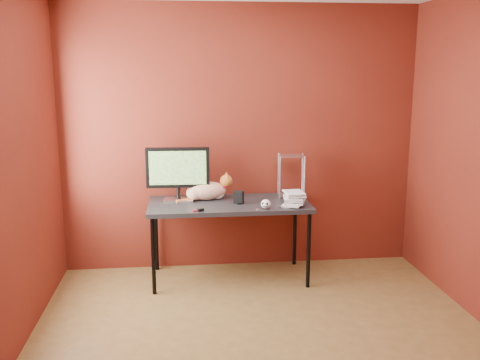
{
  "coord_description": "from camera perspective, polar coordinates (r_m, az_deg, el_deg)",
  "views": [
    {
      "loc": [
        -0.58,
        -3.47,
        1.97
      ],
      "look_at": [
        -0.07,
        1.15,
        1.01
      ],
      "focal_mm": 40.0,
      "sensor_mm": 36.0,
      "label": 1
    }
  ],
  "objects": [
    {
      "name": "book_stack",
      "position": [
        4.82,
        4.92,
        5.26
      ],
      "size": [
        0.25,
        0.28,
        1.37
      ],
      "rotation": [
        0.0,
        0.0,
        -0.24
      ],
      "color": "beige",
      "rests_on": "desk"
    },
    {
      "name": "wire_rack",
      "position": [
        5.24,
        5.5,
        0.48
      ],
      "size": [
        0.26,
        0.22,
        0.41
      ],
      "rotation": [
        0.0,
        0.0,
        -0.1
      ],
      "color": "#B8B7BD",
      "rests_on": "desk"
    },
    {
      "name": "washer",
      "position": [
        4.75,
        1.99,
        -3.16
      ],
      "size": [
        0.05,
        0.05,
        0.0
      ],
      "primitive_type": "cylinder",
      "color": "#B8B7BD",
      "rests_on": "desk"
    },
    {
      "name": "cat",
      "position": [
        5.1,
        -3.52,
        -1.12
      ],
      "size": [
        0.54,
        0.25,
        0.26
      ],
      "rotation": [
        0.0,
        0.0,
        0.08
      ],
      "color": "#C95D2A",
      "rests_on": "desk"
    },
    {
      "name": "black_gadget",
      "position": [
        4.71,
        -4.23,
        -3.2
      ],
      "size": [
        0.06,
        0.05,
        0.03
      ],
      "primitive_type": "cube",
      "rotation": [
        0.0,
        0.0,
        0.39
      ],
      "color": "black",
      "rests_on": "desk"
    },
    {
      "name": "desk",
      "position": [
        5.02,
        -1.18,
        -2.97
      ],
      "size": [
        1.5,
        0.7,
        0.75
      ],
      "color": "black",
      "rests_on": "ground"
    },
    {
      "name": "skull_mug",
      "position": [
        4.78,
        2.77,
        -2.58
      ],
      "size": [
        0.09,
        0.09,
        0.08
      ],
      "rotation": [
        0.0,
        0.0,
        -0.37
      ],
      "color": "white",
      "rests_on": "desk"
    },
    {
      "name": "room",
      "position": [
        3.55,
        3.16,
        3.18
      ],
      "size": [
        3.52,
        3.52,
        2.61
      ],
      "color": "brown",
      "rests_on": "ground"
    },
    {
      "name": "speaker",
      "position": [
        4.96,
        -0.13,
        -1.9
      ],
      "size": [
        0.1,
        0.1,
        0.12
      ],
      "rotation": [
        0.0,
        0.0,
        -0.36
      ],
      "color": "black",
      "rests_on": "desk"
    },
    {
      "name": "pocket_knife",
      "position": [
        4.71,
        -4.64,
        -3.27
      ],
      "size": [
        0.08,
        0.04,
        0.01
      ],
      "primitive_type": "cube",
      "rotation": [
        0.0,
        0.0,
        0.27
      ],
      "color": "#A90D22",
      "rests_on": "desk"
    },
    {
      "name": "monitor",
      "position": [
        5.03,
        -6.65,
        0.91
      ],
      "size": [
        0.59,
        0.2,
        0.51
      ],
      "rotation": [
        0.0,
        0.0,
        -0.04
      ],
      "color": "#B8B7BD",
      "rests_on": "desk"
    }
  ]
}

